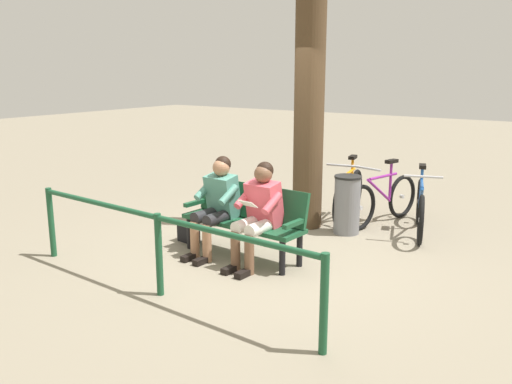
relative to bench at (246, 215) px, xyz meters
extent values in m
plane|color=gray|center=(-0.29, -0.08, -0.51)|extent=(40.00, 40.00, 0.00)
cube|color=#194C2D|center=(0.01, 0.08, -0.08)|extent=(1.63, 0.55, 0.05)
cube|color=#194C2D|center=(-0.01, -0.11, 0.15)|extent=(1.61, 0.24, 0.42)
cube|color=#194C2D|center=(-0.75, 0.13, 0.05)|extent=(0.09, 0.40, 0.05)
cube|color=#194C2D|center=(0.76, 0.03, 0.05)|extent=(0.09, 0.40, 0.05)
cylinder|color=black|center=(-0.70, 0.30, -0.31)|extent=(0.07, 0.07, 0.40)
cylinder|color=black|center=(0.74, 0.20, -0.31)|extent=(0.07, 0.07, 0.40)
cylinder|color=black|center=(-0.72, -0.04, -0.31)|extent=(0.07, 0.07, 0.40)
cylinder|color=black|center=(0.71, -0.14, -0.31)|extent=(0.07, 0.07, 0.40)
cube|color=#D84C59|center=(-0.32, 0.08, 0.20)|extent=(0.40, 0.33, 0.55)
sphere|color=brown|center=(-0.32, 0.10, 0.56)|extent=(0.21, 0.21, 0.21)
sphere|color=black|center=(-0.32, 0.07, 0.59)|extent=(0.20, 0.20, 0.20)
cylinder|color=white|center=(-0.40, 0.29, -0.02)|extent=(0.18, 0.41, 0.15)
cylinder|color=brown|center=(-0.39, 0.49, -0.28)|extent=(0.11, 0.11, 0.45)
cube|color=black|center=(-0.38, 0.59, -0.47)|extent=(0.10, 0.23, 0.07)
cylinder|color=#D84C59|center=(-0.51, 0.22, 0.27)|extent=(0.11, 0.31, 0.23)
cylinder|color=white|center=(-0.20, 0.28, -0.02)|extent=(0.18, 0.41, 0.15)
cylinder|color=brown|center=(-0.19, 0.47, -0.28)|extent=(0.11, 0.11, 0.45)
cube|color=black|center=(-0.18, 0.57, -0.47)|extent=(0.10, 0.23, 0.07)
cylinder|color=#D84C59|center=(-0.11, 0.19, 0.27)|extent=(0.11, 0.31, 0.23)
cube|color=silver|center=(-0.30, 0.38, 0.26)|extent=(0.21, 0.13, 0.09)
cube|color=#4C8C7A|center=(0.32, 0.04, 0.20)|extent=(0.40, 0.33, 0.55)
sphere|color=#A87554|center=(0.32, 0.06, 0.56)|extent=(0.21, 0.21, 0.21)
sphere|color=black|center=(0.32, 0.03, 0.59)|extent=(0.20, 0.20, 0.20)
cylinder|color=#262628|center=(0.24, 0.25, -0.02)|extent=(0.18, 0.41, 0.15)
cylinder|color=#A87554|center=(0.25, 0.44, -0.28)|extent=(0.11, 0.11, 0.45)
cube|color=black|center=(0.26, 0.54, -0.47)|extent=(0.10, 0.23, 0.07)
cylinder|color=#4C8C7A|center=(0.13, 0.17, 0.27)|extent=(0.11, 0.31, 0.23)
cylinder|color=#262628|center=(0.44, 0.23, -0.02)|extent=(0.18, 0.41, 0.15)
cylinder|color=#A87554|center=(0.45, 0.43, -0.28)|extent=(0.11, 0.11, 0.45)
cube|color=black|center=(0.46, 0.53, -0.47)|extent=(0.10, 0.23, 0.07)
cylinder|color=#4C8C7A|center=(0.53, 0.15, 0.27)|extent=(0.11, 0.31, 0.23)
cube|color=black|center=(0.92, 0.02, -0.39)|extent=(0.32, 0.18, 0.24)
cylinder|color=#4C3823|center=(0.00, -1.51, 1.56)|extent=(0.42, 0.42, 4.13)
cylinder|color=slate|center=(-0.62, -1.52, -0.12)|extent=(0.35, 0.35, 0.78)
cylinder|color=black|center=(-0.62, -1.52, 0.29)|extent=(0.37, 0.37, 0.03)
torus|color=black|center=(-1.62, -1.59, -0.18)|extent=(0.27, 0.64, 0.66)
cylinder|color=silver|center=(-1.62, -1.59, -0.18)|extent=(0.07, 0.07, 0.06)
torus|color=black|center=(-1.29, -2.56, -0.18)|extent=(0.27, 0.64, 0.66)
cylinder|color=silver|center=(-1.29, -2.56, -0.18)|extent=(0.07, 0.07, 0.06)
cylinder|color=#1E519E|center=(-1.46, -2.08, 0.20)|extent=(0.24, 0.61, 0.04)
cylinder|color=#1E519E|center=(-1.48, -2.00, 0.00)|extent=(0.23, 0.58, 0.43)
cylinder|color=#1E519E|center=(-1.40, -2.25, 0.12)|extent=(0.04, 0.04, 0.55)
cube|color=black|center=(-1.40, -2.25, 0.40)|extent=(0.16, 0.24, 0.05)
cylinder|color=#B2B2B7|center=(-1.59, -1.69, 0.37)|extent=(0.46, 0.18, 0.03)
torus|color=black|center=(-0.72, -1.73, -0.18)|extent=(0.22, 0.65, 0.66)
cylinder|color=silver|center=(-0.72, -1.73, -0.18)|extent=(0.06, 0.07, 0.06)
torus|color=black|center=(-0.97, -2.72, -0.18)|extent=(0.22, 0.65, 0.66)
cylinder|color=silver|center=(-0.97, -2.72, -0.18)|extent=(0.06, 0.07, 0.06)
cylinder|color=#8C268C|center=(-0.85, -2.23, 0.20)|extent=(0.19, 0.62, 0.04)
cylinder|color=#8C268C|center=(-0.83, -2.15, 0.00)|extent=(0.18, 0.59, 0.43)
cylinder|color=#8C268C|center=(-0.89, -2.41, 0.12)|extent=(0.04, 0.04, 0.55)
cube|color=black|center=(-0.89, -2.41, 0.40)|extent=(0.14, 0.24, 0.05)
cylinder|color=#B2B2B7|center=(-0.75, -1.83, 0.37)|extent=(0.47, 0.15, 0.03)
torus|color=black|center=(-0.41, -1.74, -0.18)|extent=(0.19, 0.66, 0.66)
cylinder|color=silver|center=(-0.41, -1.74, -0.18)|extent=(0.06, 0.07, 0.06)
torus|color=black|center=(-0.21, -2.75, -0.18)|extent=(0.19, 0.66, 0.66)
cylinder|color=silver|center=(-0.21, -2.75, -0.18)|extent=(0.06, 0.07, 0.06)
cylinder|color=orange|center=(-0.31, -2.24, 0.20)|extent=(0.16, 0.63, 0.04)
cylinder|color=orange|center=(-0.32, -2.17, 0.00)|extent=(0.15, 0.59, 0.43)
cylinder|color=orange|center=(-0.27, -2.42, 0.12)|extent=(0.04, 0.04, 0.55)
cube|color=black|center=(-0.27, -2.42, 0.40)|extent=(0.13, 0.23, 0.05)
cylinder|color=#B2B2B7|center=(-0.39, -1.84, 0.37)|extent=(0.48, 0.12, 0.03)
cylinder|color=#194C2D|center=(-1.85, 1.54, -0.08)|extent=(0.07, 0.07, 0.85)
cylinder|color=#194C2D|center=(0.03, 1.45, -0.08)|extent=(0.07, 0.07, 0.85)
cylinder|color=#194C2D|center=(1.91, 1.36, -0.08)|extent=(0.07, 0.07, 0.85)
cylinder|color=#194C2D|center=(0.03, 1.45, 0.30)|extent=(3.77, 0.24, 0.06)
camera|label=1|loc=(-3.61, 5.05, 1.73)|focal=37.49mm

